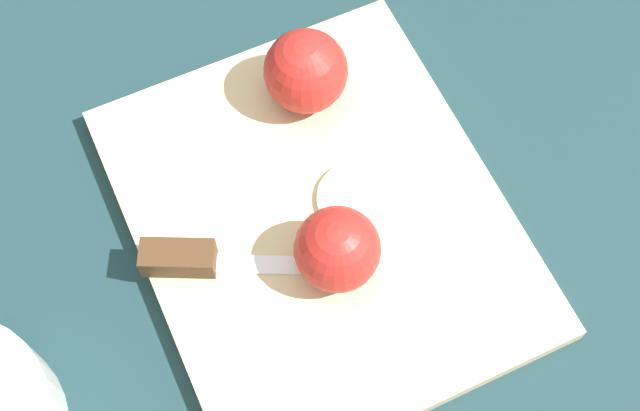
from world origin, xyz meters
TOP-DOWN VIEW (x-y plane):
  - ground_plane at (0.00, 0.00)m, footprint 4.00×4.00m
  - cutting_board at (0.00, 0.00)m, footprint 0.34×0.28m
  - apple_half_left at (-0.11, 0.04)m, footprint 0.07×0.07m
  - apple_half_right at (0.04, -0.01)m, footprint 0.07×0.07m
  - knife at (-0.00, -0.11)m, footprint 0.08×0.14m
  - apple_slice at (-0.00, 0.03)m, footprint 0.07×0.07m

SIDE VIEW (x-z plane):
  - ground_plane at x=0.00m, z-range 0.00..0.00m
  - cutting_board at x=0.00m, z-range 0.00..0.02m
  - apple_slice at x=0.00m, z-range 0.02..0.02m
  - knife at x=0.00m, z-range 0.02..0.04m
  - apple_half_right at x=0.04m, z-range 0.02..0.08m
  - apple_half_left at x=-0.11m, z-range 0.02..0.09m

